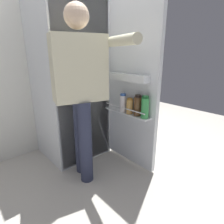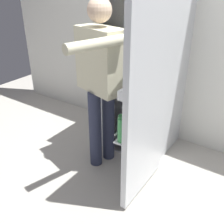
# 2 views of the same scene
# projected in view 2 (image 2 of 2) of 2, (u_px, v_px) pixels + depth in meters

# --- Properties ---
(ground_plane) EXTENTS (5.90, 5.90, 0.00)m
(ground_plane) POSITION_uv_depth(u_px,v_px,m) (113.00, 168.00, 2.59)
(ground_plane) COLOR #B7B2A8
(kitchen_wall) EXTENTS (4.40, 0.10, 2.55)m
(kitchen_wall) POSITION_uv_depth(u_px,v_px,m) (164.00, 23.00, 2.70)
(kitchen_wall) COLOR silver
(kitchen_wall) RESTS_ON ground_plane
(refrigerator) EXTENTS (0.72, 1.29, 1.79)m
(refrigerator) POSITION_uv_depth(u_px,v_px,m) (145.00, 69.00, 2.55)
(refrigerator) COLOR silver
(refrigerator) RESTS_ON ground_plane
(person) EXTENTS (0.55, 0.81, 1.57)m
(person) POSITION_uv_depth(u_px,v_px,m) (101.00, 74.00, 2.28)
(person) COLOR #2D334C
(person) RESTS_ON ground_plane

